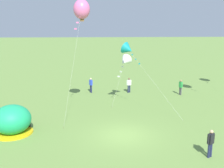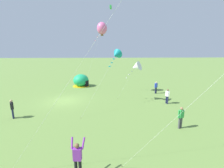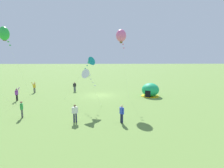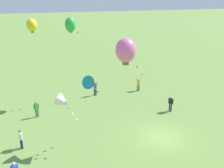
{
  "view_description": "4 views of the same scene",
  "coord_description": "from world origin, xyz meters",
  "px_view_note": "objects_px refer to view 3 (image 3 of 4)",
  "views": [
    {
      "loc": [
        -2.01,
        -17.19,
        7.66
      ],
      "look_at": [
        -0.46,
        5.2,
        2.57
      ],
      "focal_mm": 42.0,
      "sensor_mm": 36.0,
      "label": 1
    },
    {
      "loc": [
        17.81,
        4.43,
        5.77
      ],
      "look_at": [
        -1.31,
        5.84,
        1.71
      ],
      "focal_mm": 24.0,
      "sensor_mm": 36.0,
      "label": 2
    },
    {
      "loc": [
        -0.99,
        27.78,
        6.02
      ],
      "look_at": [
        -1.8,
        3.53,
        2.38
      ],
      "focal_mm": 28.0,
      "sensor_mm": 36.0,
      "label": 3
    },
    {
      "loc": [
        -18.23,
        10.26,
        12.38
      ],
      "look_at": [
        3.94,
        3.43,
        4.13
      ],
      "focal_mm": 42.0,
      "sensor_mm": 36.0,
      "label": 4
    }
  ],
  "objects_px": {
    "popup_tent": "(150,90)",
    "kite_teal": "(90,62)",
    "person_strolling": "(22,109)",
    "person_with_toddler": "(122,113)",
    "kite_white": "(88,75)",
    "person_arms_raised": "(34,87)",
    "person_far_back": "(75,86)",
    "kite_green": "(4,34)",
    "kite_pink": "(121,36)",
    "person_near_tent": "(75,112)",
    "person_center_field": "(17,94)"
  },
  "relations": [
    {
      "from": "kite_teal",
      "to": "kite_green",
      "type": "xyz_separation_m",
      "value": [
        10.06,
        -0.09,
        3.37
      ]
    },
    {
      "from": "kite_pink",
      "to": "kite_white",
      "type": "distance_m",
      "value": 7.19
    },
    {
      "from": "person_arms_raised",
      "to": "kite_pink",
      "type": "height_order",
      "value": "kite_pink"
    },
    {
      "from": "popup_tent",
      "to": "kite_teal",
      "type": "height_order",
      "value": "kite_teal"
    },
    {
      "from": "person_strolling",
      "to": "person_far_back",
      "type": "xyz_separation_m",
      "value": [
        -2.83,
        -13.93,
        0.0
      ]
    },
    {
      "from": "person_center_field",
      "to": "kite_white",
      "type": "height_order",
      "value": "kite_white"
    },
    {
      "from": "person_far_back",
      "to": "kite_green",
      "type": "bearing_deg",
      "value": 56.0
    },
    {
      "from": "person_near_tent",
      "to": "kite_pink",
      "type": "relative_size",
      "value": 0.18
    },
    {
      "from": "person_with_toddler",
      "to": "kite_pink",
      "type": "bearing_deg",
      "value": -93.94
    },
    {
      "from": "kite_white",
      "to": "person_strolling",
      "type": "bearing_deg",
      "value": 17.91
    },
    {
      "from": "person_center_field",
      "to": "kite_teal",
      "type": "xyz_separation_m",
      "value": [
        -10.58,
        2.83,
        4.5
      ]
    },
    {
      "from": "person_center_field",
      "to": "kite_white",
      "type": "relative_size",
      "value": 0.39
    },
    {
      "from": "person_strolling",
      "to": "kite_pink",
      "type": "relative_size",
      "value": 0.18
    },
    {
      "from": "kite_green",
      "to": "popup_tent",
      "type": "bearing_deg",
      "value": -165.11
    },
    {
      "from": "person_near_tent",
      "to": "kite_teal",
      "type": "xyz_separation_m",
      "value": [
        -0.91,
        -5.8,
        4.54
      ]
    },
    {
      "from": "kite_green",
      "to": "kite_white",
      "type": "relative_size",
      "value": 2.01
    },
    {
      "from": "kite_pink",
      "to": "kite_teal",
      "type": "bearing_deg",
      "value": 20.31
    },
    {
      "from": "kite_teal",
      "to": "kite_pink",
      "type": "relative_size",
      "value": 0.64
    },
    {
      "from": "person_strolling",
      "to": "kite_teal",
      "type": "distance_m",
      "value": 9.05
    },
    {
      "from": "person_arms_raised",
      "to": "kite_teal",
      "type": "height_order",
      "value": "kite_teal"
    },
    {
      "from": "person_center_field",
      "to": "kite_green",
      "type": "bearing_deg",
      "value": 100.62
    },
    {
      "from": "person_far_back",
      "to": "kite_pink",
      "type": "bearing_deg",
      "value": 133.4
    },
    {
      "from": "person_arms_raised",
      "to": "kite_teal",
      "type": "relative_size",
      "value": 0.31
    },
    {
      "from": "popup_tent",
      "to": "person_with_toddler",
      "type": "height_order",
      "value": "popup_tent"
    },
    {
      "from": "kite_teal",
      "to": "kite_white",
      "type": "height_order",
      "value": "kite_teal"
    },
    {
      "from": "popup_tent",
      "to": "person_near_tent",
      "type": "relative_size",
      "value": 1.63
    },
    {
      "from": "person_far_back",
      "to": "kite_teal",
      "type": "distance_m",
      "value": 11.21
    },
    {
      "from": "person_near_tent",
      "to": "kite_green",
      "type": "bearing_deg",
      "value": -32.74
    },
    {
      "from": "person_arms_raised",
      "to": "kite_white",
      "type": "distance_m",
      "value": 15.46
    },
    {
      "from": "kite_teal",
      "to": "person_strolling",
      "type": "bearing_deg",
      "value": 33.88
    },
    {
      "from": "person_strolling",
      "to": "kite_white",
      "type": "distance_m",
      "value": 7.56
    },
    {
      "from": "kite_teal",
      "to": "person_near_tent",
      "type": "bearing_deg",
      "value": 81.11
    },
    {
      "from": "person_center_field",
      "to": "kite_green",
      "type": "relative_size",
      "value": 0.19
    },
    {
      "from": "person_far_back",
      "to": "person_strolling",
      "type": "bearing_deg",
      "value": 78.53
    },
    {
      "from": "kite_pink",
      "to": "kite_green",
      "type": "bearing_deg",
      "value": 5.63
    },
    {
      "from": "kite_white",
      "to": "person_with_toddler",
      "type": "bearing_deg",
      "value": 131.71
    },
    {
      "from": "kite_teal",
      "to": "kite_pink",
      "type": "xyz_separation_m",
      "value": [
        -3.99,
        -1.48,
        3.35
      ]
    },
    {
      "from": "kite_teal",
      "to": "kite_pink",
      "type": "distance_m",
      "value": 5.41
    },
    {
      "from": "person_with_toddler",
      "to": "kite_green",
      "type": "height_order",
      "value": "kite_green"
    },
    {
      "from": "kite_teal",
      "to": "kite_white",
      "type": "xyz_separation_m",
      "value": [
        -0.04,
        2.25,
        -1.37
      ]
    },
    {
      "from": "kite_pink",
      "to": "kite_white",
      "type": "height_order",
      "value": "kite_pink"
    },
    {
      "from": "person_strolling",
      "to": "kite_teal",
      "type": "xyz_separation_m",
      "value": [
        -6.5,
        -4.36,
        4.54
      ]
    },
    {
      "from": "person_with_toddler",
      "to": "person_near_tent",
      "type": "height_order",
      "value": "same"
    },
    {
      "from": "person_arms_raised",
      "to": "person_with_toddler",
      "type": "distance_m",
      "value": 20.29
    },
    {
      "from": "person_center_field",
      "to": "kite_teal",
      "type": "bearing_deg",
      "value": 165.0
    },
    {
      "from": "person_arms_raised",
      "to": "kite_teal",
      "type": "xyz_separation_m",
      "value": [
        -10.48,
        8.65,
        4.5
      ]
    },
    {
      "from": "person_with_toddler",
      "to": "kite_pink",
      "type": "xyz_separation_m",
      "value": [
        -0.52,
        -7.57,
        7.89
      ]
    },
    {
      "from": "person_arms_raised",
      "to": "kite_white",
      "type": "bearing_deg",
      "value": 133.98
    },
    {
      "from": "person_far_back",
      "to": "person_with_toddler",
      "type": "bearing_deg",
      "value": 114.48
    },
    {
      "from": "kite_pink",
      "to": "person_far_back",
      "type": "bearing_deg",
      "value": -46.6
    }
  ]
}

